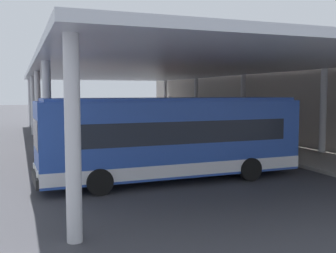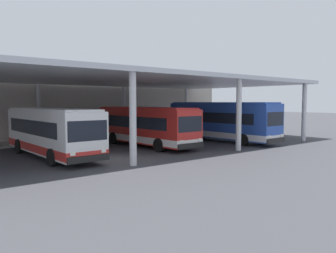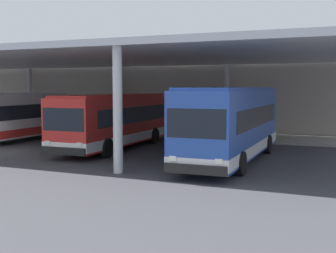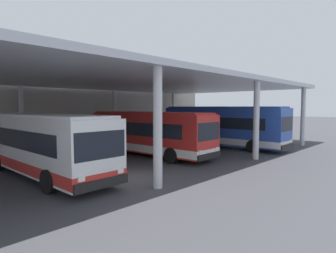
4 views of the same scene
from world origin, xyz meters
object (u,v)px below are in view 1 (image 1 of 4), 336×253
at_px(bench_waiting, 259,138).
at_px(banner_sign, 169,110).
at_px(trash_bin, 243,134).
at_px(bus_nearest_bay, 115,119).
at_px(bus_middle_bay, 173,138).
at_px(bus_second_bay, 152,127).

height_order(bench_waiting, banner_sign, banner_sign).
bearing_deg(trash_bin, bus_nearest_bay, -119.40).
bearing_deg(bus_middle_bay, banner_sign, 159.73).
relative_size(bus_middle_bay, banner_sign, 3.56).
xyz_separation_m(bus_nearest_bay, bus_middle_bay, (15.28, -0.99, 0.19)).
xyz_separation_m(bus_second_bay, bus_middle_bay, (7.43, -1.50, 0.19)).
xyz_separation_m(bus_nearest_bay, bus_second_bay, (7.85, 0.52, 0.00)).
distance_m(bus_second_bay, trash_bin, 8.76).
xyz_separation_m(bus_second_bay, bench_waiting, (-0.40, 7.89, -0.99)).
relative_size(bus_middle_bay, trash_bin, 11.63).
distance_m(bus_middle_bay, banner_sign, 24.59).
bearing_deg(trash_bin, bus_middle_bay, -43.08).
bearing_deg(bus_second_bay, trash_bin, 109.72).
bearing_deg(trash_bin, bench_waiting, -6.85).
relative_size(bus_middle_bay, bench_waiting, 6.33).
xyz_separation_m(bench_waiting, trash_bin, (-2.53, 0.30, 0.01)).
xyz_separation_m(trash_bin, banner_sign, (-12.69, -1.18, 1.30)).
bearing_deg(bench_waiting, bus_middle_bay, -50.16).
distance_m(bus_nearest_bay, bus_middle_bay, 15.32).
height_order(bus_second_bay, bench_waiting, bus_second_bay).
relative_size(bus_nearest_bay, bus_second_bay, 1.00).
bearing_deg(banner_sign, bench_waiting, 3.30).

